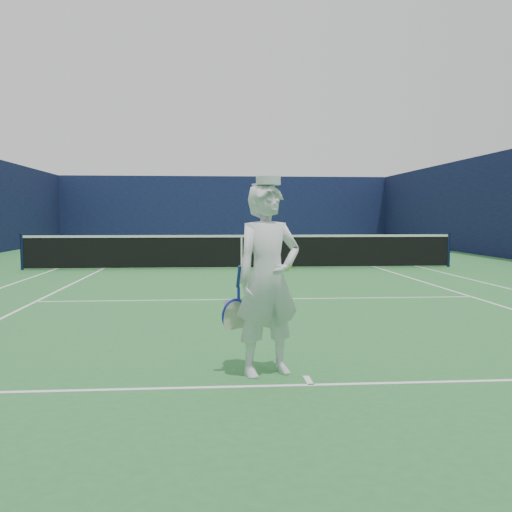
# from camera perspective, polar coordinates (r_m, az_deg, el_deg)

# --- Properties ---
(ground) EXTENTS (80.00, 80.00, 0.00)m
(ground) POSITION_cam_1_polar(r_m,az_deg,el_deg) (17.09, -1.45, -1.25)
(ground) COLOR #2B7234
(ground) RESTS_ON ground
(court_markings) EXTENTS (11.03, 23.83, 0.01)m
(court_markings) POSITION_cam_1_polar(r_m,az_deg,el_deg) (17.09, -1.45, -1.24)
(court_markings) COLOR white
(court_markings) RESTS_ON ground
(windscreen_fence) EXTENTS (20.12, 36.12, 4.00)m
(windscreen_fence) POSITION_cam_1_polar(r_m,az_deg,el_deg) (17.03, -1.46, 5.47)
(windscreen_fence) COLOR #10163A
(windscreen_fence) RESTS_ON ground
(tennis_net) EXTENTS (12.88, 0.09, 1.07)m
(tennis_net) POSITION_cam_1_polar(r_m,az_deg,el_deg) (17.05, -1.45, 0.61)
(tennis_net) COLOR #141E4C
(tennis_net) RESTS_ON ground
(tennis_player) EXTENTS (0.89, 0.68, 1.95)m
(tennis_player) POSITION_cam_1_polar(r_m,az_deg,el_deg) (5.59, 1.21, -2.31)
(tennis_player) COLOR white
(tennis_player) RESTS_ON ground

